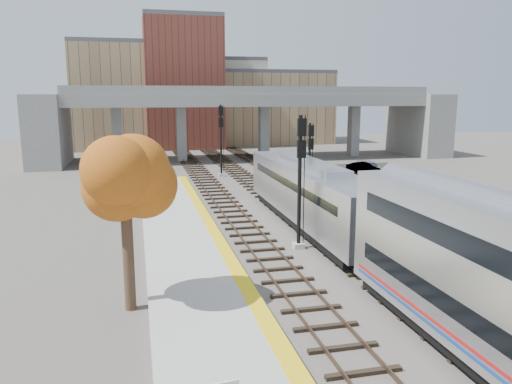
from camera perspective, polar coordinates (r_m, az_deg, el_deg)
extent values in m
plane|color=#47423D|center=(23.82, 11.60, -9.95)|extent=(160.00, 160.00, 0.00)
cube|color=#9E9E99|center=(21.84, -6.25, -11.27)|extent=(4.50, 60.00, 0.35)
cube|color=yellow|center=(22.06, -1.28, -10.46)|extent=(0.70, 60.00, 0.01)
cube|color=black|center=(34.24, -2.19, -3.12)|extent=(2.50, 95.00, 0.14)
cube|color=brown|center=(34.09, -3.38, -3.00)|extent=(0.07, 95.00, 0.14)
cube|color=brown|center=(34.36, -1.02, -2.87)|extent=(0.07, 95.00, 0.14)
cube|color=black|center=(35.28, 4.52, -2.72)|extent=(2.50, 95.00, 0.14)
cube|color=brown|center=(35.04, 3.40, -2.62)|extent=(0.07, 95.00, 0.14)
cube|color=brown|center=(35.48, 5.63, -2.48)|extent=(0.07, 95.00, 0.14)
cube|color=black|center=(36.69, 10.48, -2.34)|extent=(2.50, 95.00, 0.14)
cube|color=brown|center=(36.38, 9.45, -2.24)|extent=(0.07, 95.00, 0.14)
cube|color=brown|center=(36.95, 11.50, -2.10)|extent=(0.07, 95.00, 0.14)
cube|color=slate|center=(66.71, -0.79, 10.45)|extent=(46.00, 10.00, 1.50)
cube|color=slate|center=(62.03, 0.20, 11.56)|extent=(46.00, 0.20, 1.00)
cube|color=slate|center=(71.39, -1.66, 11.49)|extent=(46.00, 0.20, 1.00)
cube|color=slate|center=(65.30, -15.59, 6.30)|extent=(1.20, 1.60, 7.00)
cube|color=slate|center=(65.50, -8.54, 6.59)|extent=(1.20, 1.60, 7.00)
cube|color=slate|center=(67.35, 0.89, 6.83)|extent=(1.20, 1.60, 7.00)
cube|color=slate|center=(71.68, 11.08, 6.89)|extent=(1.20, 1.60, 7.00)
cube|color=slate|center=(66.02, -22.61, 6.56)|extent=(4.00, 12.00, 8.50)
cube|color=slate|center=(76.32, 18.01, 7.36)|extent=(4.00, 12.00, 8.50)
cube|color=#A2875E|center=(85.07, -13.94, 10.43)|extent=(18.00, 14.00, 16.00)
cube|color=#4C4C4F|center=(85.43, -14.21, 16.00)|extent=(18.00, 14.00, 0.60)
cube|color=beige|center=(91.11, -4.93, 10.10)|extent=(16.00, 16.00, 14.00)
cube|color=#4C4C4F|center=(91.29, -5.01, 14.68)|extent=(16.00, 16.00, 0.60)
cube|color=brown|center=(82.44, -8.33, 12.01)|extent=(12.00, 10.00, 20.00)
cube|color=#4C4C4F|center=(83.28, -8.53, 19.11)|extent=(12.00, 10.00, 0.60)
cube|color=#A2875E|center=(91.23, 1.58, 9.50)|extent=(20.00, 14.00, 12.00)
cube|color=#4C4C4F|center=(91.28, 1.60, 13.46)|extent=(20.00, 14.00, 0.60)
cube|color=black|center=(54.24, 12.58, 1.84)|extent=(14.00, 18.00, 0.04)
cube|color=#A8AAB2|center=(32.05, 6.21, 0.02)|extent=(3.00, 19.00, 3.20)
cube|color=black|center=(40.92, 1.75, 3.32)|extent=(2.20, 0.06, 1.10)
cube|color=black|center=(31.94, 6.23, 1.08)|extent=(3.02, 16.15, 0.50)
cube|color=black|center=(32.46, 6.14, -3.19)|extent=(2.70, 17.10, 0.50)
cube|color=#A8AAB2|center=(31.76, 6.28, 3.21)|extent=(1.60, 9.50, 0.40)
cube|color=#9E9E99|center=(28.17, 4.87, -6.12)|extent=(0.60, 0.60, 0.30)
cylinder|color=black|center=(27.33, 4.99, 1.00)|extent=(0.21, 0.21, 7.39)
cube|color=black|center=(26.73, 5.27, 7.38)|extent=(0.47, 0.18, 0.95)
cube|color=black|center=(26.83, 5.23, 4.90)|extent=(0.47, 0.18, 0.95)
cube|color=#9E9E99|center=(38.58, 6.01, -1.43)|extent=(0.60, 0.60, 0.30)
cylinder|color=black|center=(38.04, 6.11, 3.04)|extent=(0.18, 0.18, 6.38)
cube|color=black|center=(37.54, 6.32, 6.99)|extent=(0.41, 0.18, 0.82)
cube|color=black|center=(37.62, 6.29, 5.47)|extent=(0.41, 0.18, 0.82)
cube|color=#9E9E99|center=(52.78, -3.98, 1.98)|extent=(0.60, 0.60, 0.30)
cylinder|color=black|center=(52.33, -4.03, 5.85)|extent=(0.21, 0.21, 7.46)
cube|color=black|center=(51.90, -4.03, 9.22)|extent=(0.48, 0.18, 0.96)
cube|color=black|center=(51.95, -4.01, 7.93)|extent=(0.48, 0.18, 0.96)
cylinder|color=#382619|center=(20.25, -14.43, -6.12)|extent=(0.44, 0.44, 5.18)
ellipsoid|color=#B07317|center=(19.60, -14.85, 2.19)|extent=(3.60, 3.60, 3.70)
imported|color=#99999E|center=(47.85, 11.20, 1.43)|extent=(2.16, 3.67, 1.17)
imported|color=#99999E|center=(55.07, 12.14, 2.68)|extent=(2.86, 4.01, 1.26)
imported|color=#99999E|center=(56.17, 12.90, 2.77)|extent=(1.96, 4.21, 1.19)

